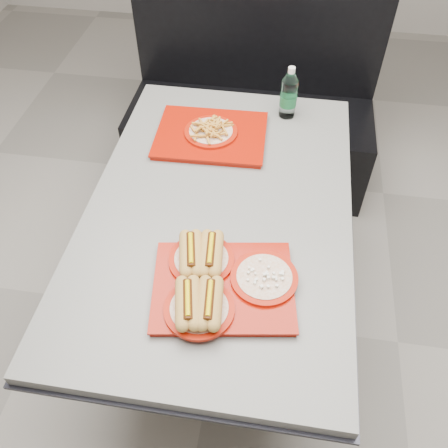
% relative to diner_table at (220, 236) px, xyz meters
% --- Properties ---
extents(ground, '(6.00, 6.00, 0.00)m').
position_rel_diner_table_xyz_m(ground, '(0.00, 0.00, -0.58)').
color(ground, gray).
rests_on(ground, ground).
extents(diner_table, '(0.92, 1.42, 0.75)m').
position_rel_diner_table_xyz_m(diner_table, '(0.00, 0.00, 0.00)').
color(diner_table, black).
rests_on(diner_table, ground).
extents(booth_bench, '(1.30, 0.57, 1.35)m').
position_rel_diner_table_xyz_m(booth_bench, '(0.00, 1.09, -0.18)').
color(booth_bench, black).
rests_on(booth_bench, ground).
extents(tray_near, '(0.45, 0.38, 0.09)m').
position_rel_diner_table_xyz_m(tray_near, '(0.05, -0.34, 0.20)').
color(tray_near, '#9A1104').
rests_on(tray_near, diner_table).
extents(tray_far, '(0.44, 0.35, 0.08)m').
position_rel_diner_table_xyz_m(tray_far, '(-0.09, 0.36, 0.19)').
color(tray_far, '#9A1104').
rests_on(tray_far, diner_table).
extents(water_bottle, '(0.07, 0.07, 0.22)m').
position_rel_diner_table_xyz_m(water_bottle, '(0.19, 0.56, 0.26)').
color(water_bottle, silver).
rests_on(water_bottle, diner_table).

